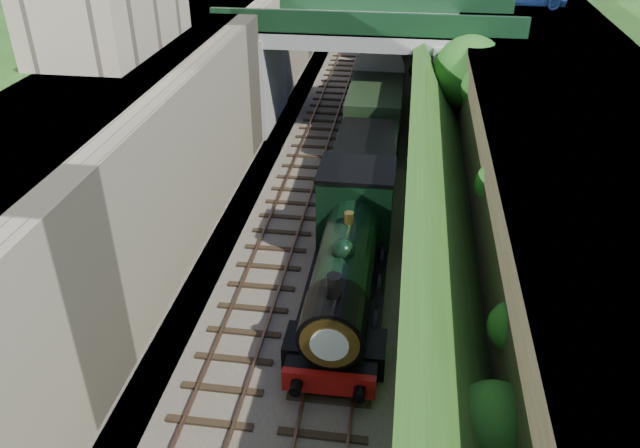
% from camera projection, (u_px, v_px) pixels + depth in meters
% --- Properties ---
extents(trackbed, '(10.00, 90.00, 0.20)m').
position_uv_depth(trackbed, '(350.00, 153.00, 33.75)').
color(trackbed, '#473F38').
rests_on(trackbed, ground).
extents(retaining_wall, '(1.00, 90.00, 7.00)m').
position_uv_depth(retaining_wall, '(247.00, 87.00, 32.69)').
color(retaining_wall, '#756B56').
rests_on(retaining_wall, ground).
extents(street_plateau_left, '(6.00, 90.00, 7.00)m').
position_uv_depth(street_plateau_left, '(183.00, 84.00, 33.12)').
color(street_plateau_left, '#262628').
rests_on(street_plateau_left, ground).
extents(street_plateau_right, '(8.00, 90.00, 6.25)m').
position_uv_depth(street_plateau_right, '(541.00, 108.00, 31.05)').
color(street_plateau_right, '#262628').
rests_on(street_plateau_right, ground).
extents(embankment_slope, '(4.34, 90.00, 6.51)m').
position_uv_depth(embankment_slope, '(451.00, 124.00, 29.96)').
color(embankment_slope, '#1E4714').
rests_on(embankment_slope, ground).
extents(track_left, '(2.50, 90.00, 0.20)m').
position_uv_depth(track_left, '(313.00, 148.00, 33.92)').
color(track_left, black).
rests_on(track_left, trackbed).
extents(track_right, '(2.50, 90.00, 0.20)m').
position_uv_depth(track_right, '(372.00, 152.00, 33.52)').
color(track_right, black).
rests_on(track_right, trackbed).
extents(road_bridge, '(16.00, 6.40, 7.25)m').
position_uv_depth(road_bridge, '(375.00, 60.00, 35.02)').
color(road_bridge, gray).
rests_on(road_bridge, ground).
extents(tree, '(3.60, 3.80, 6.60)m').
position_uv_depth(tree, '(471.00, 74.00, 30.80)').
color(tree, black).
rests_on(tree, ground).
extents(locomotive, '(3.10, 10.23, 3.83)m').
position_uv_depth(locomotive, '(347.00, 260.00, 21.54)').
color(locomotive, black).
rests_on(locomotive, trackbed).
extents(tender, '(2.70, 6.00, 3.05)m').
position_uv_depth(tender, '(364.00, 175.00, 27.96)').
color(tender, black).
rests_on(tender, trackbed).
extents(coach_front, '(2.90, 18.00, 3.70)m').
position_uv_depth(coach_front, '(381.00, 80.00, 38.48)').
color(coach_front, black).
rests_on(coach_front, trackbed).
extents(coach_middle, '(2.90, 18.00, 3.70)m').
position_uv_depth(coach_middle, '(394.00, 14.00, 54.51)').
color(coach_middle, black).
rests_on(coach_middle, trackbed).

